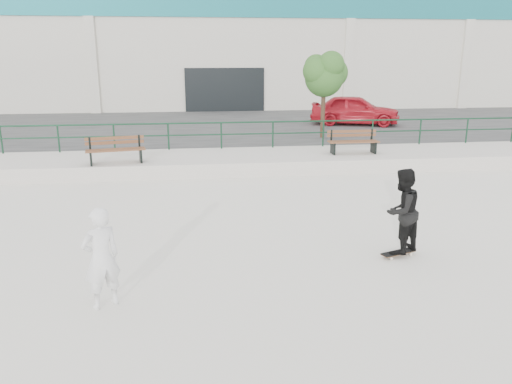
{
  "coord_description": "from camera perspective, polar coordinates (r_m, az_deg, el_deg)",
  "views": [
    {
      "loc": [
        -2.04,
        -8.18,
        4.0
      ],
      "look_at": [
        -0.77,
        2.0,
        1.17
      ],
      "focal_mm": 35.0,
      "sensor_mm": 36.0,
      "label": 1
    }
  ],
  "objects": [
    {
      "name": "ground",
      "position": [
        9.33,
        6.3,
        -10.04
      ],
      "size": [
        120.0,
        120.0,
        0.0
      ],
      "primitive_type": "plane",
      "color": "white",
      "rests_on": "ground"
    },
    {
      "name": "ledge",
      "position": [
        18.19,
        -0.55,
        3.54
      ],
      "size": [
        30.0,
        3.0,
        0.5
      ],
      "primitive_type": "cube",
      "color": "beige",
      "rests_on": "ground"
    },
    {
      "name": "parking_strip",
      "position": [
        26.53,
        -2.69,
        7.3
      ],
      "size": [
        60.0,
        14.0,
        0.5
      ],
      "primitive_type": "cube",
      "color": "#323232",
      "rests_on": "ground"
    },
    {
      "name": "railing",
      "position": [
        19.29,
        -1.01,
        7.22
      ],
      "size": [
        28.0,
        0.06,
        1.03
      ],
      "color": "#153A25",
      "rests_on": "ledge"
    },
    {
      "name": "commercial_building",
      "position": [
        40.23,
        -4.42,
        16.22
      ],
      "size": [
        44.2,
        16.33,
        8.0
      ],
      "color": "silver",
      "rests_on": "ground"
    },
    {
      "name": "bench_left",
      "position": [
        17.25,
        -15.75,
        4.63
      ],
      "size": [
        1.98,
        0.89,
        0.88
      ],
      "rotation": [
        0.0,
        0.0,
        0.18
      ],
      "color": "brown",
      "rests_on": "ledge"
    },
    {
      "name": "bench_right",
      "position": [
        18.65,
        11.03,
        5.65
      ],
      "size": [
        1.84,
        0.55,
        0.85
      ],
      "rotation": [
        0.0,
        0.0,
        0.0
      ],
      "color": "brown",
      "rests_on": "ledge"
    },
    {
      "name": "tree",
      "position": [
        21.9,
        7.87,
        13.31
      ],
      "size": [
        2.06,
        1.83,
        3.66
      ],
      "color": "#4C3A26",
      "rests_on": "parking_strip"
    },
    {
      "name": "red_car",
      "position": [
        26.44,
        11.23,
        9.21
      ],
      "size": [
        4.83,
        3.13,
        1.53
      ],
      "primitive_type": "imported",
      "rotation": [
        0.0,
        0.0,
        1.25
      ],
      "color": "red",
      "rests_on": "parking_strip"
    },
    {
      "name": "skateboard",
      "position": [
        10.71,
        15.95,
        -6.69
      ],
      "size": [
        0.8,
        0.45,
        0.09
      ],
      "rotation": [
        0.0,
        0.0,
        0.34
      ],
      "color": "black",
      "rests_on": "ground"
    },
    {
      "name": "standing_skater",
      "position": [
        10.42,
        16.31,
        -2.12
      ],
      "size": [
        1.07,
        1.01,
        1.75
      ],
      "primitive_type": "imported",
      "rotation": [
        0.0,
        0.0,
        3.7
      ],
      "color": "black",
      "rests_on": "skateboard"
    },
    {
      "name": "seated_skater",
      "position": [
        8.43,
        -17.28,
        -7.24
      ],
      "size": [
        0.74,
        0.67,
        1.7
      ],
      "primitive_type": "imported",
      "rotation": [
        0.0,
        0.0,
        3.69
      ],
      "color": "white",
      "rests_on": "ground"
    }
  ]
}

